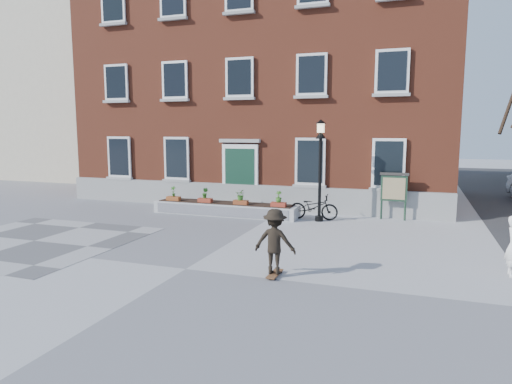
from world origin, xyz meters
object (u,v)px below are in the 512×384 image
at_px(skateboarder, 275,242).
at_px(bicycle, 313,207).
at_px(lamp_post, 320,156).
at_px(notice_board, 394,188).

bearing_deg(skateboarder, bicycle, 95.01).
bearing_deg(skateboarder, lamp_post, 92.88).
bearing_deg(notice_board, bicycle, -161.30).
distance_m(bicycle, skateboarder, 7.27).
bearing_deg(lamp_post, bicycle, 140.57).
bearing_deg(skateboarder, notice_board, 74.12).
relative_size(bicycle, notice_board, 1.03).
xyz_separation_m(bicycle, lamp_post, (0.28, -0.23, 2.03)).
bearing_deg(bicycle, lamp_post, -133.42).
relative_size(lamp_post, notice_board, 2.10).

